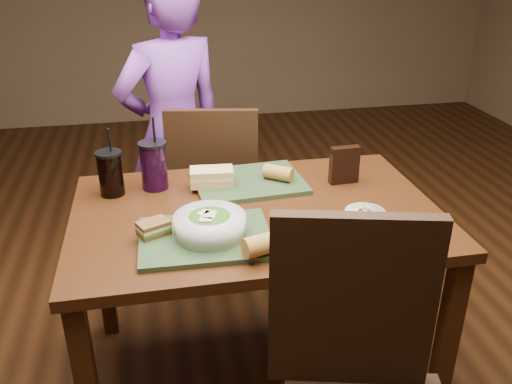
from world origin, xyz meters
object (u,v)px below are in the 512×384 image
Objects in this scene: tray_near at (205,238)px; cup_berry at (154,165)px; salad_bowl at (210,224)px; sandwich_near at (153,228)px; dining_table at (256,232)px; tray_far at (249,182)px; baguette_far at (278,173)px; sandwich_far at (212,177)px; chip_bag at (344,165)px; baguette_near at (264,244)px; cup_cola at (111,173)px; diner at (173,134)px; soup_bowl at (365,218)px; chair_far at (211,189)px.

cup_berry is at bearing 108.32° from tray_near.
sandwich_near is at bearing 168.69° from salad_bowl.
sandwich_near reaches higher than dining_table.
baguette_far reaches higher than tray_far.
sandwich_far reaches higher than tray_near.
chip_bag is (0.59, 0.35, 0.07)m from tray_near.
sandwich_near is at bearing -161.11° from chip_bag.
salad_bowl is 0.21m from baguette_near.
tray_far is at bearing -1.10° from cup_cola.
tray_near is at bearing 139.45° from baguette_near.
tray_near is at bearing -53.47° from cup_cola.
soup_bowl is at bearing 96.33° from diner.
sandwich_near is 0.37m from baguette_near.
salad_bowl is 0.52m from cup_cola.
tray_near is 0.47m from cup_berry.
chair_far is 8.35× the size of baguette_far.
tray_near is at bearing 178.95° from soup_bowl.
cup_berry reaches higher than cup_cola.
tray_far is at bearing 43.82° from sandwich_near.
tray_far is 0.37m from cup_berry.
diner is at bearing 134.02° from chair_far.
cup_cola is at bearing 172.42° from chip_bag.
sandwich_far is at bearing -95.31° from chair_far.
tray_far is at bearing 61.83° from tray_near.
tray_near is 1.00× the size of tray_far.
tray_near is (-0.11, -0.85, 0.23)m from chair_far.
baguette_near is at bearing -96.79° from dining_table.
baguette_near is 1.13× the size of baguette_far.
baguette_near reaches higher than soup_bowl.
diner is 0.67m from tray_far.
soup_bowl is at bearing -101.35° from chip_bag.
cup_berry reaches higher than baguette_near.
dining_table is 0.29m from salad_bowl.
cup_berry is at bearing 173.38° from baguette_far.
chair_far is 0.58m from baguette_far.
dining_table is 0.88m from diner.
dining_table is at bearing -160.10° from chip_bag.
soup_bowl is at bearing -29.68° from dining_table.
sandwich_near is at bearing 59.99° from diner.
sandwich_far is 0.22m from cup_berry.
salad_bowl reaches higher than tray_near.
baguette_far is (0.26, -0.00, -0.00)m from sandwich_far.
chip_bag is at bearing 30.49° from tray_near.
sandwich_near is at bearing 175.80° from soup_bowl.
chip_bag reaches higher than sandwich_near.
salad_bowl is at bearing -129.68° from baguette_far.
salad_bowl is 0.49m from baguette_far.
dining_table is 0.47m from cup_berry.
baguette_near is (0.21, -1.16, 0.04)m from diner.
tray_near is at bearing -160.84° from salad_bowl.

